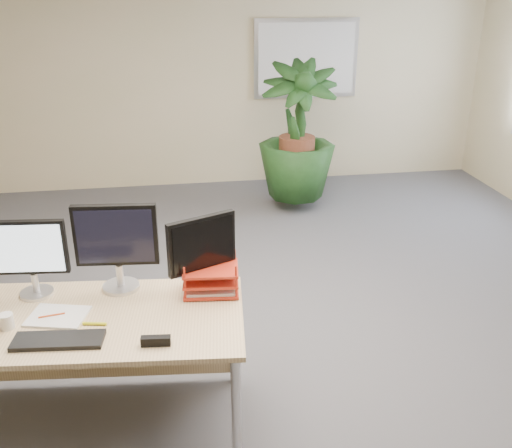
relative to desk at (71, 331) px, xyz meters
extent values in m
plane|color=#494A4F|center=(1.17, 0.22, -0.59)|extent=(8.00, 8.00, 0.00)
cube|color=#C7BC8D|center=(1.17, 4.22, 0.76)|extent=(7.00, 0.04, 2.70)
cube|color=#BCBCC1|center=(2.37, 4.19, 0.96)|extent=(1.30, 0.03, 0.95)
cube|color=silver|center=(2.37, 4.17, 0.96)|extent=(1.20, 0.01, 0.85)
cube|color=tan|center=(-0.01, -0.11, 0.14)|extent=(2.02, 1.01, 0.03)
cube|color=tan|center=(0.03, 0.27, -0.23)|extent=(1.84, 0.20, 0.60)
cylinder|color=silver|center=(0.87, -0.56, -0.23)|extent=(0.05, 0.05, 0.72)
cylinder|color=silver|center=(0.94, 0.16, -0.23)|extent=(0.05, 0.05, 0.72)
imported|color=#173814|center=(2.03, 3.15, 0.16)|extent=(0.96, 0.96, 1.50)
cylinder|color=silver|center=(-0.19, 0.18, 0.17)|extent=(0.19, 0.19, 0.02)
cylinder|color=silver|center=(-0.19, 0.18, 0.23)|extent=(0.04, 0.04, 0.11)
cube|color=black|center=(-0.19, 0.18, 0.46)|extent=(0.42, 0.08, 0.32)
cube|color=white|center=(-0.20, 0.16, 0.46)|extent=(0.38, 0.04, 0.28)
cylinder|color=silver|center=(0.28, 0.18, 0.17)|extent=(0.22, 0.22, 0.02)
cylinder|color=silver|center=(0.28, 0.18, 0.24)|extent=(0.04, 0.04, 0.13)
cube|color=black|center=(0.28, 0.18, 0.50)|extent=(0.48, 0.09, 0.37)
cube|color=black|center=(0.28, 0.15, 0.50)|extent=(0.43, 0.05, 0.32)
cylinder|color=silver|center=(0.76, 0.07, 0.17)|extent=(0.19, 0.19, 0.02)
cylinder|color=silver|center=(0.76, 0.07, 0.23)|extent=(0.04, 0.04, 0.11)
cube|color=black|center=(0.76, 0.07, 0.46)|extent=(0.40, 0.20, 0.32)
cube|color=black|center=(0.77, 0.05, 0.46)|extent=(0.35, 0.16, 0.29)
cube|color=black|center=(0.00, -0.34, 0.17)|extent=(0.46, 0.19, 0.03)
cylinder|color=white|center=(-0.28, -0.16, 0.20)|extent=(0.07, 0.07, 0.08)
cube|color=silver|center=(-0.04, -0.10, 0.16)|extent=(0.35, 0.30, 0.01)
cylinder|color=#E04E18|center=(-0.07, -0.10, 0.18)|extent=(0.14, 0.03, 0.01)
cylinder|color=yellow|center=(0.17, -0.21, 0.17)|extent=(0.13, 0.04, 0.02)
cube|color=#B42916|center=(0.81, 0.05, 0.17)|extent=(0.34, 0.27, 0.01)
cube|color=#B42916|center=(0.81, 0.05, 0.24)|extent=(0.34, 0.27, 0.01)
cube|color=#B42916|center=(0.81, 0.05, 0.31)|extent=(0.34, 0.27, 0.01)
cube|color=silver|center=(0.81, 0.05, 0.19)|extent=(0.31, 0.24, 0.02)
cube|color=black|center=(0.49, -0.44, 0.18)|extent=(0.15, 0.05, 0.05)
camera|label=1|loc=(0.60, -2.87, 1.83)|focal=40.00mm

